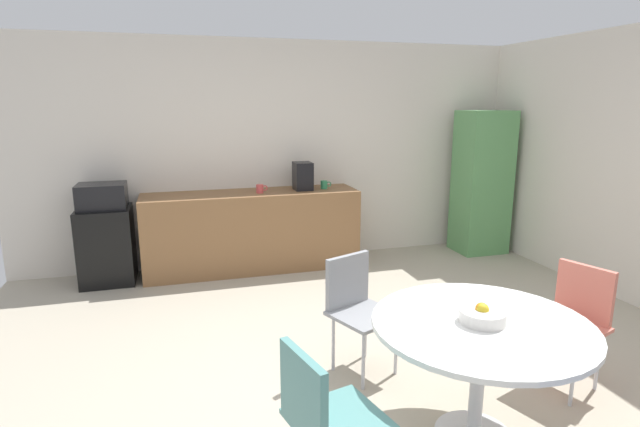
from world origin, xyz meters
TOP-DOWN VIEW (x-y plane):
  - ground_plane at (0.00, 0.00)m, footprint 6.00×6.00m
  - wall_back at (0.00, 3.00)m, footprint 6.00×0.10m
  - counter_block at (-0.37, 2.65)m, footprint 2.42×0.60m
  - mini_fridge at (-1.92, 2.65)m, footprint 0.54×0.54m
  - microwave at (-1.92, 2.65)m, footprint 0.48×0.38m
  - locker_cabinet at (2.55, 2.55)m, footprint 0.60×0.50m
  - round_table at (0.40, -0.70)m, footprint 1.20×1.20m
  - chair_coral at (1.36, -0.36)m, footprint 0.53×0.53m
  - chair_gray at (0.01, 0.25)m, footprint 0.55×0.55m
  - chair_teal at (-0.59, -0.94)m, footprint 0.51×0.51m
  - fruit_bowl at (0.40, -0.70)m, footprint 0.25×0.25m
  - mug_white at (-0.27, 2.59)m, footprint 0.13×0.08m
  - mug_green at (0.49, 2.65)m, footprint 0.13×0.08m
  - coffee_maker at (0.23, 2.65)m, footprint 0.20×0.24m

SIDE VIEW (x-z plane):
  - ground_plane at x=0.00m, z-range 0.00..0.00m
  - mini_fridge at x=-1.92m, z-range 0.00..0.81m
  - counter_block at x=-0.37m, z-range 0.00..0.90m
  - chair_coral at x=1.36m, z-range 0.11..0.94m
  - chair_gray at x=0.01m, z-range 0.11..0.94m
  - chair_teal at x=-0.59m, z-range 0.11..0.94m
  - round_table at x=0.40m, z-range 0.24..0.97m
  - fruit_bowl at x=0.40m, z-range 0.71..0.82m
  - locker_cabinet at x=2.55m, z-range 0.00..1.79m
  - microwave at x=-1.92m, z-range 0.81..1.07m
  - mug_white at x=-0.27m, z-range 0.90..1.00m
  - mug_green at x=0.49m, z-range 0.90..1.00m
  - coffee_maker at x=0.23m, z-range 0.90..1.22m
  - wall_back at x=0.00m, z-range 0.00..2.60m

